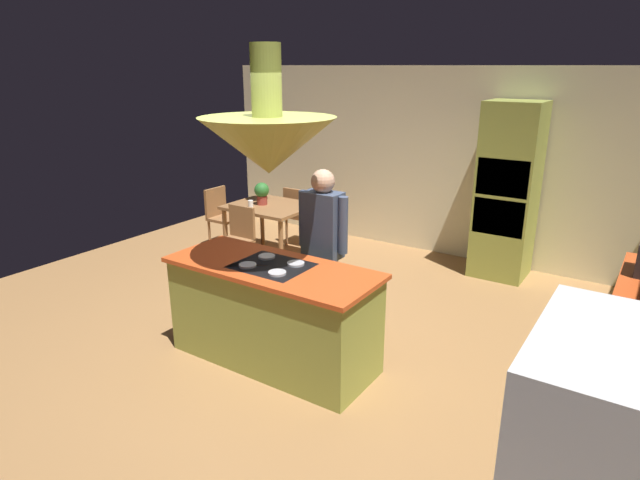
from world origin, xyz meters
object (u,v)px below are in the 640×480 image
dining_table (270,212)px  person_at_island (323,243)px  chair_by_back_wall (299,212)px  cup_on_table (251,204)px  chair_at_corner (221,213)px  potted_plant_on_table (262,192)px  kitchen_island (273,313)px  oven_tower (507,192)px  chair_facing_island (237,236)px

dining_table → person_at_island: bearing=-38.8°
chair_by_back_wall → cup_on_table: size_ratio=9.67×
cup_on_table → chair_by_back_wall: bearing=80.8°
chair_at_corner → potted_plant_on_table: 0.91m
potted_plant_on_table → dining_table: bearing=18.5°
potted_plant_on_table → kitchen_island: bearing=-48.8°
kitchen_island → oven_tower: oven_tower is taller
dining_table → potted_plant_on_table: potted_plant_on_table is taller
chair_by_back_wall → chair_facing_island: bearing=90.0°
kitchen_island → person_at_island: 0.83m
dining_table → chair_facing_island: (0.00, -0.67, -0.16)m
oven_tower → person_at_island: 2.78m
chair_by_back_wall → potted_plant_on_table: size_ratio=2.90×
dining_table → chair_at_corner: chair_at_corner is taller
cup_on_table → dining_table: bearing=57.3°
oven_tower → cup_on_table: bearing=-155.1°
kitchen_island → potted_plant_on_table: (-1.81, 2.06, 0.47)m
person_at_island → dining_table: bearing=141.2°
chair_at_corner → dining_table: bearing=-90.0°
chair_facing_island → cup_on_table: (-0.15, 0.45, 0.30)m
person_at_island → chair_at_corner: 3.10m
oven_tower → cup_on_table: oven_tower is taller
chair_at_corner → chair_by_back_wall: bearing=-53.6°
chair_by_back_wall → chair_at_corner: bearing=36.4°
dining_table → chair_facing_island: bearing=-90.0°
oven_tower → dining_table: bearing=-157.8°
chair_at_corner → cup_on_table: size_ratio=9.67×
oven_tower → chair_facing_island: 3.39m
dining_table → cup_on_table: cup_on_table is taller
kitchen_island → dining_table: 2.71m
person_at_island → potted_plant_on_table: person_at_island is taller
person_at_island → cup_on_table: (-1.94, 1.21, -0.14)m
person_at_island → chair_facing_island: person_at_island is taller
oven_tower → chair_at_corner: (-3.71, -1.14, -0.58)m
oven_tower → cup_on_table: 3.26m
chair_facing_island → chair_at_corner: (-0.91, 0.67, 0.00)m
person_at_island → potted_plant_on_table: bearing=143.5°
chair_facing_island → potted_plant_on_table: potted_plant_on_table is taller
person_at_island → cup_on_table: 2.29m
potted_plant_on_table → cup_on_table: bearing=-101.6°
person_at_island → cup_on_table: bearing=147.9°
chair_by_back_wall → person_at_island: bearing=130.3°
dining_table → kitchen_island: bearing=-51.0°
potted_plant_on_table → chair_at_corner: bearing=177.5°
chair_by_back_wall → potted_plant_on_table: 0.83m
oven_tower → dining_table: (-2.80, -1.14, -0.42)m
kitchen_island → person_at_island: person_at_island is taller
chair_at_corner → potted_plant_on_table: bearing=-92.5°
chair_facing_island → potted_plant_on_table: (-0.11, 0.64, 0.42)m
person_at_island → cup_on_table: size_ratio=18.40×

